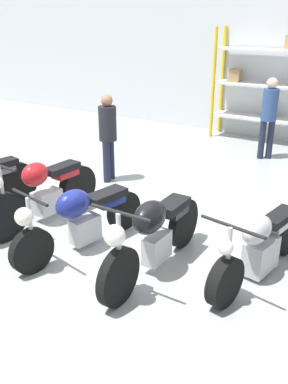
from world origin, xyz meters
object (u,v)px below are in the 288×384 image
(person_browsing, at_px, (108,132))
(motorcycle_red, at_px, (44,193))
(person_near_rack, at_px, (269,112))
(motorcycle_black, at_px, (153,234))
(motorcycle_silver, at_px, (260,246))
(motorcycle_blue, at_px, (80,217))

(person_browsing, bearing_deg, motorcycle_red, 86.79)
(motorcycle_red, height_order, person_near_rack, person_near_rack)
(motorcycle_red, xyz_separation_m, motorcycle_black, (2.07, -0.33, 0.06))
(person_browsing, bearing_deg, motorcycle_silver, 144.79)
(motorcycle_silver, xyz_separation_m, person_browsing, (-3.36, 1.61, 0.53))
(motorcycle_blue, xyz_separation_m, motorcycle_silver, (2.17, 0.62, -0.07))
(motorcycle_black, bearing_deg, motorcycle_silver, 119.27)
(motorcycle_silver, height_order, person_near_rack, person_near_rack)
(motorcycle_black, relative_size, person_browsing, 1.34)
(motorcycle_silver, bearing_deg, person_near_rack, -153.57)
(motorcycle_red, bearing_deg, motorcycle_blue, 75.24)
(person_near_rack, bearing_deg, motorcycle_silver, 160.78)
(motorcycle_red, xyz_separation_m, motorcycle_blue, (0.98, -0.34, 0.01))
(person_browsing, bearing_deg, motorcycle_black, 126.24)
(motorcycle_red, height_order, motorcycle_black, motorcycle_black)
(motorcycle_black, height_order, person_near_rack, person_near_rack)
(motorcycle_blue, xyz_separation_m, motorcycle_black, (1.09, 0.02, 0.05))
(motorcycle_blue, distance_m, motorcycle_silver, 2.26)
(motorcycle_blue, relative_size, person_near_rack, 1.23)
(motorcycle_red, bearing_deg, person_browsing, -169.05)
(motorcycle_blue, distance_m, motorcycle_black, 1.09)
(motorcycle_red, relative_size, motorcycle_black, 0.98)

